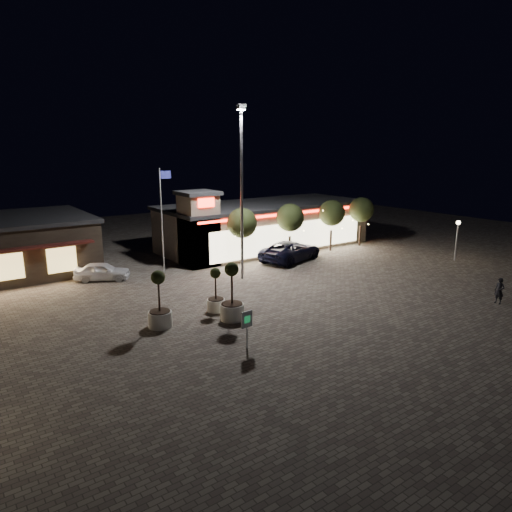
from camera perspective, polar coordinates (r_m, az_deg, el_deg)
ground at (r=26.74m, az=4.30°, el=-7.42°), size 90.00×90.00×0.00m
retail_building at (r=43.92m, az=0.75°, el=3.89°), size 20.40×8.40×6.10m
floodlight_pole at (r=32.70m, az=-1.80°, el=9.08°), size 0.60×0.40×12.38m
flagpole at (r=35.45m, az=-11.60°, el=5.45°), size 0.95×0.10×8.00m
lamp_post_east at (r=42.39m, az=23.87°, el=2.72°), size 0.36×0.36×3.48m
string_tree_a at (r=36.70m, az=-1.76°, el=4.12°), size 2.42×2.42×4.79m
string_tree_b at (r=39.65m, az=4.29°, el=4.79°), size 2.42×2.42×4.79m
string_tree_c at (r=42.98m, az=9.45°, el=5.32°), size 2.42×2.42×4.79m
string_tree_d at (r=45.87m, az=13.03°, el=5.66°), size 2.42×2.42×4.79m
pickup_truck at (r=39.14m, az=4.38°, el=0.66°), size 6.79×4.47×1.74m
white_sedan at (r=35.21m, az=-18.68°, el=-1.81°), size 4.20×3.30×1.34m
pedestrian at (r=32.15m, az=28.13°, el=-3.86°), size 0.44×0.63×1.65m
planter_left at (r=25.29m, az=-11.95°, el=-6.58°), size 1.29×1.29×3.17m
planter_mid at (r=25.78m, az=-3.01°, el=-5.77°), size 1.36×1.36×3.34m
planter_right at (r=27.23m, az=-5.04°, el=-5.22°), size 1.08×1.08×2.65m
valet_sign at (r=22.04m, az=-1.14°, el=-8.31°), size 0.63×0.11×1.92m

